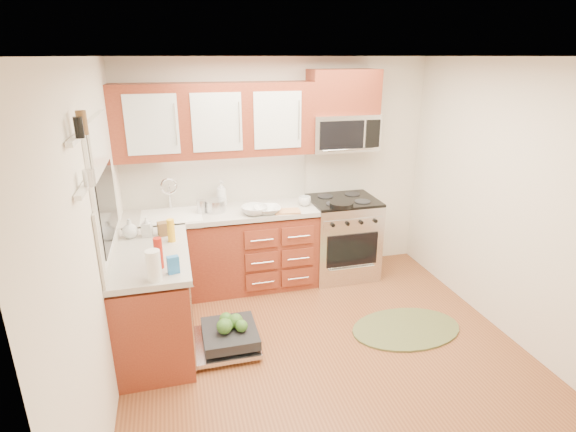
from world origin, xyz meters
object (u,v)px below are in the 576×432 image
object	(u,v)px
range	(342,237)
paper_towel_roll	(154,265)
sink	(172,227)
dishwasher	(226,338)
bowl_b	(254,210)
microwave	(342,132)
cutting_board	(287,211)
upper_cabinets	(215,120)
rug	(406,329)
skillet	(341,204)
bowl_a	(267,210)
cup	(305,201)
stock_pot	(215,206)

from	to	relation	value
range	paper_towel_roll	world-z (taller)	paper_towel_roll
sink	dishwasher	world-z (taller)	sink
dishwasher	bowl_b	bearing A→B (deg)	63.94
microwave	cutting_board	world-z (taller)	microwave
upper_cabinets	paper_towel_roll	size ratio (longest dim) A/B	8.63
upper_cabinets	rug	world-z (taller)	upper_cabinets
skillet	bowl_a	distance (m)	0.81
range	bowl_a	world-z (taller)	bowl_a
cutting_board	cup	distance (m)	0.30
sink	bowl_b	xyz separation A→B (m)	(0.85, -0.17, 0.17)
paper_towel_roll	rug	bearing A→B (deg)	4.22
dishwasher	bowl_a	xyz separation A→B (m)	(0.60, 0.95, 0.86)
range	microwave	distance (m)	1.23
skillet	bowl_b	bearing A→B (deg)	175.79
cutting_board	paper_towel_roll	world-z (taller)	paper_towel_roll
cutting_board	bowl_b	world-z (taller)	bowl_b
skillet	rug	bearing A→B (deg)	-73.28
upper_cabinets	dishwasher	xyz separation A→B (m)	(-0.13, -1.27, -1.77)
stock_pot	skillet	bearing A→B (deg)	-10.82
range	skillet	distance (m)	0.57
upper_cabinets	stock_pot	size ratio (longest dim) A/B	9.45
sink	skillet	bearing A→B (deg)	-7.57
bowl_a	cup	size ratio (longest dim) A/B	2.07
stock_pot	paper_towel_roll	bearing A→B (deg)	-112.47
range	skillet	xyz separation A→B (m)	(-0.12, -0.25, 0.50)
microwave	rug	bearing A→B (deg)	-82.46
range	microwave	size ratio (longest dim) A/B	1.25
skillet	cutting_board	xyz separation A→B (m)	(-0.60, 0.04, -0.04)
cutting_board	bowl_a	xyz separation A→B (m)	(-0.21, 0.03, 0.02)
microwave	stock_pot	world-z (taller)	microwave
bowl_b	sink	bearing A→B (deg)	168.75
upper_cabinets	microwave	xyz separation A→B (m)	(1.41, -0.02, -0.18)
dishwasher	paper_towel_roll	size ratio (longest dim) A/B	2.95
upper_cabinets	sink	size ratio (longest dim) A/B	3.31
range	skillet	size ratio (longest dim) A/B	3.67
dishwasher	cup	bearing A→B (deg)	45.75
microwave	skillet	bearing A→B (deg)	-108.63
stock_pot	cup	xyz separation A→B (m)	(0.99, -0.05, -0.01)
microwave	bowl_b	distance (m)	1.33
range	cutting_board	size ratio (longest dim) A/B	3.50
dishwasher	skillet	distance (m)	1.88
range	bowl_a	size ratio (longest dim) A/B	3.40
microwave	bowl_b	bearing A→B (deg)	-164.41
paper_towel_roll	bowl_a	size ratio (longest dim) A/B	0.85
skillet	bowl_a	world-z (taller)	skillet
sink	skillet	xyz separation A→B (m)	(1.81, -0.24, 0.17)
dishwasher	stock_pot	world-z (taller)	stock_pot
microwave	rug	world-z (taller)	microwave
paper_towel_roll	cup	size ratio (longest dim) A/B	1.76
upper_cabinets	bowl_a	distance (m)	1.08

